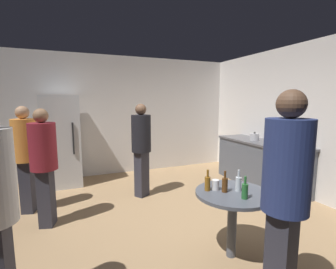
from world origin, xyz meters
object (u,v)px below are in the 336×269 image
at_px(refrigerator, 62,141).
at_px(beer_bottle_clear, 238,183).
at_px(wine_bottle_on_counter, 283,139).
at_px(kettle, 255,137).
at_px(beer_bottle_brown, 225,184).
at_px(plastic_cup_white, 215,185).
at_px(beer_bottle_green, 245,190).
at_px(person_in_orange_shirt, 25,151).
at_px(person_in_navy_shirt, 286,189).
at_px(person_in_maroon_shirt, 44,159).
at_px(person_in_black_shirt, 141,143).
at_px(foreground_table, 233,201).
at_px(beer_bottle_amber, 208,183).

height_order(refrigerator, beer_bottle_clear, refrigerator).
bearing_deg(wine_bottle_on_counter, kettle, 100.11).
relative_size(beer_bottle_brown, plastic_cup_white, 2.09).
distance_m(beer_bottle_brown, plastic_cup_white, 0.11).
bearing_deg(refrigerator, beer_bottle_green, -63.15).
height_order(person_in_orange_shirt, person_in_navy_shirt, person_in_navy_shirt).
relative_size(wine_bottle_on_counter, beer_bottle_green, 1.35).
distance_m(kettle, wine_bottle_on_counter, 0.62).
bearing_deg(kettle, beer_bottle_green, -133.59).
height_order(kettle, beer_bottle_green, kettle).
relative_size(beer_bottle_clear, person_in_maroon_shirt, 0.14).
bearing_deg(beer_bottle_brown, wine_bottle_on_counter, 28.87).
bearing_deg(person_in_navy_shirt, beer_bottle_brown, -21.44).
relative_size(person_in_orange_shirt, person_in_black_shirt, 0.99).
bearing_deg(beer_bottle_brown, kettle, 41.80).
height_order(kettle, person_in_maroon_shirt, person_in_maroon_shirt).
xyz_separation_m(refrigerator, person_in_orange_shirt, (-0.48, -1.11, 0.05)).
bearing_deg(foreground_table, kettle, 43.65).
distance_m(refrigerator, person_in_navy_shirt, 4.26).
distance_m(kettle, person_in_black_shirt, 2.30).
xyz_separation_m(beer_bottle_green, plastic_cup_white, (-0.13, 0.32, -0.03)).
bearing_deg(beer_bottle_brown, person_in_orange_shirt, 135.97).
distance_m(beer_bottle_brown, person_in_maroon_shirt, 2.35).
distance_m(foreground_table, person_in_maroon_shirt, 2.45).
bearing_deg(wine_bottle_on_counter, beer_bottle_amber, -154.95).
bearing_deg(person_in_orange_shirt, person_in_maroon_shirt, -46.54).
distance_m(refrigerator, plastic_cup_white, 3.45).
bearing_deg(kettle, beer_bottle_clear, -135.41).
bearing_deg(beer_bottle_clear, plastic_cup_white, 149.85).
xyz_separation_m(foreground_table, person_in_navy_shirt, (-0.12, -0.75, 0.41)).
bearing_deg(foreground_table, refrigerator, 118.31).
bearing_deg(wine_bottle_on_counter, beer_bottle_green, -145.54).
distance_m(wine_bottle_on_counter, person_in_maroon_shirt, 3.90).
height_order(beer_bottle_amber, beer_bottle_brown, same).
distance_m(beer_bottle_amber, beer_bottle_brown, 0.18).
height_order(person_in_orange_shirt, person_in_maroon_shirt, person_in_orange_shirt).
distance_m(person_in_orange_shirt, person_in_maroon_shirt, 0.64).
height_order(beer_bottle_clear, person_in_maroon_shirt, person_in_maroon_shirt).
bearing_deg(foreground_table, person_in_navy_shirt, -98.71).
distance_m(person_in_orange_shirt, person_in_navy_shirt, 3.52).
relative_size(wine_bottle_on_counter, beer_bottle_brown, 1.35).
bearing_deg(refrigerator, plastic_cup_white, -62.70).
bearing_deg(kettle, person_in_maroon_shirt, -175.87).
bearing_deg(person_in_black_shirt, beer_bottle_brown, -23.95).
bearing_deg(kettle, person_in_black_shirt, 173.88).
height_order(person_in_black_shirt, person_in_navy_shirt, person_in_navy_shirt).
xyz_separation_m(kettle, beer_bottle_green, (-1.88, -1.97, -0.15)).
height_order(beer_bottle_clear, person_in_orange_shirt, person_in_orange_shirt).
bearing_deg(beer_bottle_clear, refrigerator, 119.32).
height_order(foreground_table, person_in_orange_shirt, person_in_orange_shirt).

